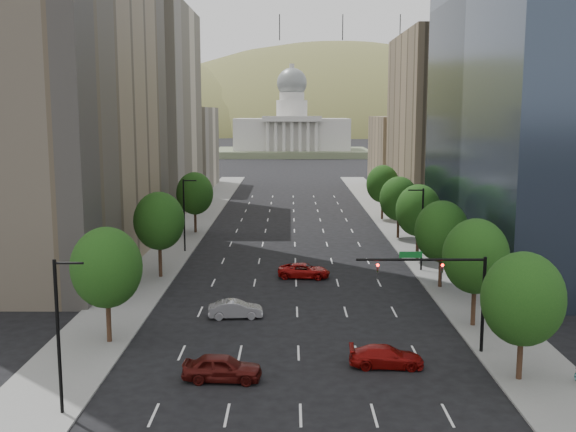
{
  "coord_description": "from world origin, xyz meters",
  "views": [
    {
      "loc": [
        -0.59,
        -16.05,
        16.97
      ],
      "look_at": [
        -0.79,
        42.17,
        8.0
      ],
      "focal_mm": 42.16,
      "sensor_mm": 36.0,
      "label": 1
    }
  ],
  "objects_px": {
    "car_red_near": "(386,356)",
    "car_red_far": "(304,271)",
    "traffic_signal": "(449,282)",
    "car_silver": "(236,309)",
    "capitol": "(292,134)",
    "car_maroon": "(222,368)"
  },
  "relations": [
    {
      "from": "traffic_signal",
      "to": "car_red_near",
      "type": "distance_m",
      "value": 6.95
    },
    {
      "from": "car_maroon",
      "to": "car_red_far",
      "type": "distance_m",
      "value": 27.74
    },
    {
      "from": "car_red_near",
      "to": "car_red_far",
      "type": "distance_m",
      "value": 25.25
    },
    {
      "from": "car_maroon",
      "to": "car_silver",
      "type": "height_order",
      "value": "car_maroon"
    },
    {
      "from": "car_silver",
      "to": "car_red_far",
      "type": "xyz_separation_m",
      "value": [
        5.98,
        13.84,
        0.0
      ]
    },
    {
      "from": "traffic_signal",
      "to": "car_red_far",
      "type": "height_order",
      "value": "traffic_signal"
    },
    {
      "from": "traffic_signal",
      "to": "capitol",
      "type": "bearing_deg",
      "value": 92.74
    },
    {
      "from": "traffic_signal",
      "to": "car_silver",
      "type": "xyz_separation_m",
      "value": [
        -15.67,
        8.29,
        -4.43
      ]
    },
    {
      "from": "car_red_near",
      "to": "car_red_far",
      "type": "xyz_separation_m",
      "value": [
        -5.04,
        24.75,
        0.02
      ]
    },
    {
      "from": "car_silver",
      "to": "car_red_far",
      "type": "relative_size",
      "value": 0.84
    },
    {
      "from": "capitol",
      "to": "traffic_signal",
      "type": "bearing_deg",
      "value": -87.26
    },
    {
      "from": "capitol",
      "to": "car_maroon",
      "type": "xyz_separation_m",
      "value": [
        -4.92,
        -224.72,
        -7.72
      ]
    },
    {
      "from": "car_maroon",
      "to": "car_red_far",
      "type": "xyz_separation_m",
      "value": [
        5.76,
        27.14,
        -0.11
      ]
    },
    {
      "from": "traffic_signal",
      "to": "car_red_far",
      "type": "distance_m",
      "value": 24.56
    },
    {
      "from": "car_red_near",
      "to": "car_maroon",
      "type": "bearing_deg",
      "value": 105.08
    },
    {
      "from": "car_silver",
      "to": "car_red_far",
      "type": "bearing_deg",
      "value": -28.24
    },
    {
      "from": "car_red_far",
      "to": "car_silver",
      "type": "bearing_deg",
      "value": 162.2
    },
    {
      "from": "capitol",
      "to": "car_silver",
      "type": "bearing_deg",
      "value": -91.39
    },
    {
      "from": "traffic_signal",
      "to": "car_silver",
      "type": "height_order",
      "value": "traffic_signal"
    },
    {
      "from": "traffic_signal",
      "to": "car_silver",
      "type": "bearing_deg",
      "value": 152.11
    },
    {
      "from": "car_red_near",
      "to": "car_silver",
      "type": "distance_m",
      "value": 15.51
    },
    {
      "from": "traffic_signal",
      "to": "car_red_near",
      "type": "bearing_deg",
      "value": -150.66
    }
  ]
}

